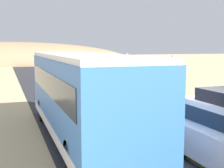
{
  "coord_description": "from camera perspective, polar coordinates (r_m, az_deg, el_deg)",
  "views": [
    {
      "loc": [
        -5.29,
        -7.44,
        3.49
      ],
      "look_at": [
        0.0,
        7.25,
        1.55
      ],
      "focal_mm": 47.94,
      "sensor_mm": 36.0,
      "label": 1
    }
  ],
  "objects": [
    {
      "name": "livestock_truck",
      "position": [
        21.57,
        -0.11,
        2.56
      ],
      "size": [
        2.53,
        9.7,
        3.02
      ],
      "color": "silver",
      "rests_on": "road_surface"
    },
    {
      "name": "road_surface",
      "position": [
        9.77,
        15.02,
        -14.03
      ],
      "size": [
        8.0,
        120.0,
        0.02
      ],
      "primitive_type": "cube",
      "color": "#2D2D33",
      "rests_on": "ground"
    },
    {
      "name": "bus",
      "position": [
        11.35,
        -5.84,
        -1.79
      ],
      "size": [
        2.54,
        10.0,
        3.21
      ],
      "color": "#3872C6",
      "rests_on": "road_surface"
    },
    {
      "name": "ground_plane",
      "position": [
        9.77,
        15.01,
        -14.08
      ],
      "size": [
        240.0,
        240.0,
        0.0
      ],
      "primitive_type": "plane",
      "color": "#CCB284"
    },
    {
      "name": "road_centre_line",
      "position": [
        9.76,
        15.02,
        -13.96
      ],
      "size": [
        0.16,
        117.6,
        0.0
      ],
      "primitive_type": "cube",
      "color": "#D8CC4C",
      "rests_on": "road_surface"
    },
    {
      "name": "distant_hill",
      "position": [
        63.16,
        -18.9,
        3.53
      ],
      "size": [
        52.65,
        16.42,
        9.03
      ],
      "primitive_type": "ellipsoid",
      "color": "#997C5A",
      "rests_on": "ground"
    }
  ]
}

